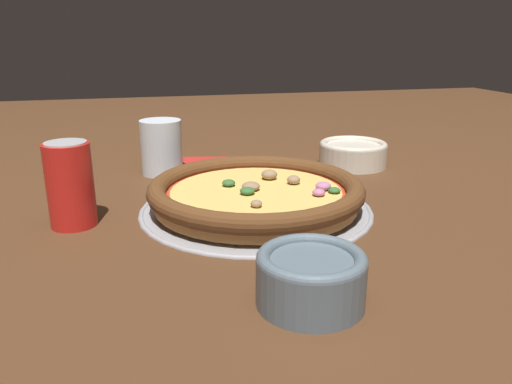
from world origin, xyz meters
TOP-DOWN VIEW (x-y plane):
  - ground_plane at (0.00, 0.00)m, footprint 3.00×3.00m
  - pizza_tray at (0.00, 0.00)m, footprint 0.37×0.37m
  - pizza at (0.00, 0.00)m, footprint 0.34×0.34m
  - bowl_near at (0.29, -0.01)m, footprint 0.11×0.11m
  - bowl_far at (-0.22, 0.26)m, footprint 0.14×0.14m
  - drinking_cup at (-0.25, -0.13)m, footprint 0.08×0.08m
  - napkin at (-0.30, -0.04)m, footprint 0.13×0.12m
  - fork at (-0.30, 0.04)m, footprint 0.08×0.16m
  - beverage_can at (-0.00, -0.27)m, footprint 0.07×0.07m

SIDE VIEW (x-z plane):
  - ground_plane at x=0.00m, z-range 0.00..0.00m
  - fork at x=-0.30m, z-range 0.00..0.00m
  - pizza_tray at x=0.00m, z-range 0.00..0.01m
  - napkin at x=-0.30m, z-range 0.00..0.01m
  - bowl_far at x=-0.22m, z-range 0.00..0.05m
  - pizza at x=0.00m, z-range 0.01..0.05m
  - bowl_near at x=0.29m, z-range 0.00..0.06m
  - drinking_cup at x=-0.25m, z-range 0.00..0.11m
  - beverage_can at x=0.00m, z-range 0.00..0.12m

